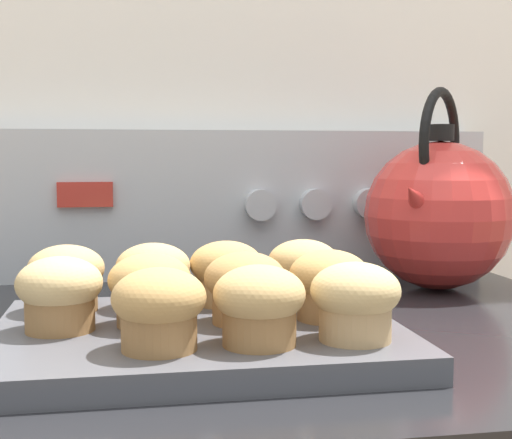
# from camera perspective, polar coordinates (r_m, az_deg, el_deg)

# --- Properties ---
(wall_back) EXTENTS (8.00, 0.05, 2.40)m
(wall_back) POSITION_cam_1_polar(r_m,az_deg,el_deg) (1.04, -3.74, 13.14)
(wall_back) COLOR white
(wall_back) RESTS_ON ground_plane
(control_panel) EXTENTS (0.76, 0.07, 0.20)m
(control_panel) POSITION_cam_1_polar(r_m,az_deg,el_deg) (0.98, -3.20, 1.28)
(control_panel) COLOR #B7BABF
(control_panel) RESTS_ON stove_range
(muffin_pan) EXTENTS (0.34, 0.27, 0.02)m
(muffin_pan) POSITION_cam_1_polar(r_m,az_deg,el_deg) (0.62, -4.64, -9.33)
(muffin_pan) COLOR #4C4C51
(muffin_pan) RESTS_ON stove_range
(muffin_r0_c1) EXTENTS (0.07, 0.07, 0.06)m
(muffin_r0_c1) POSITION_cam_1_polar(r_m,az_deg,el_deg) (0.54, -7.76, -6.98)
(muffin_r0_c1) COLOR olive
(muffin_r0_c1) RESTS_ON muffin_pan
(muffin_r0_c2) EXTENTS (0.07, 0.07, 0.06)m
(muffin_r0_c2) POSITION_cam_1_polar(r_m,az_deg,el_deg) (0.54, 0.26, -6.75)
(muffin_r0_c2) COLOR olive
(muffin_r0_c2) RESTS_ON muffin_pan
(muffin_r0_c3) EXTENTS (0.07, 0.07, 0.06)m
(muffin_r0_c3) POSITION_cam_1_polar(r_m,az_deg,el_deg) (0.56, 7.95, -6.39)
(muffin_r0_c3) COLOR tan
(muffin_r0_c3) RESTS_ON muffin_pan
(muffin_r1_c0) EXTENTS (0.07, 0.07, 0.06)m
(muffin_r1_c0) POSITION_cam_1_polar(r_m,az_deg,el_deg) (0.61, -15.44, -5.63)
(muffin_r1_c0) COLOR olive
(muffin_r1_c0) RESTS_ON muffin_pan
(muffin_r1_c1) EXTENTS (0.07, 0.07, 0.06)m
(muffin_r1_c1) POSITION_cam_1_polar(r_m,az_deg,el_deg) (0.61, -8.49, -5.45)
(muffin_r1_c1) COLOR #A37A4C
(muffin_r1_c1) RESTS_ON muffin_pan
(muffin_r1_c2) EXTENTS (0.07, 0.07, 0.06)m
(muffin_r1_c2) POSITION_cam_1_polar(r_m,az_deg,el_deg) (0.61, -0.90, -5.34)
(muffin_r1_c2) COLOR olive
(muffin_r1_c2) RESTS_ON muffin_pan
(muffin_r1_c3) EXTENTS (0.07, 0.07, 0.06)m
(muffin_r1_c3) POSITION_cam_1_polar(r_m,az_deg,el_deg) (0.63, 5.86, -5.09)
(muffin_r1_c3) COLOR #A37A4C
(muffin_r1_c3) RESTS_ON muffin_pan
(muffin_r2_c0) EXTENTS (0.07, 0.07, 0.06)m
(muffin_r2_c0) POSITION_cam_1_polar(r_m,az_deg,el_deg) (0.68, -14.94, -4.43)
(muffin_r2_c0) COLOR olive
(muffin_r2_c0) RESTS_ON muffin_pan
(muffin_r2_c1) EXTENTS (0.07, 0.07, 0.06)m
(muffin_r2_c1) POSITION_cam_1_polar(r_m,az_deg,el_deg) (0.68, -8.23, -4.35)
(muffin_r2_c1) COLOR tan
(muffin_r2_c1) RESTS_ON muffin_pan
(muffin_r2_c2) EXTENTS (0.07, 0.07, 0.06)m
(muffin_r2_c2) POSITION_cam_1_polar(r_m,az_deg,el_deg) (0.69, -2.41, -4.16)
(muffin_r2_c2) COLOR tan
(muffin_r2_c2) RESTS_ON muffin_pan
(muffin_r2_c3) EXTENTS (0.07, 0.07, 0.06)m
(muffin_r2_c3) POSITION_cam_1_polar(r_m,az_deg,el_deg) (0.70, 3.81, -4.00)
(muffin_r2_c3) COLOR olive
(muffin_r2_c3) RESTS_ON muffin_pan
(tea_kettle) EXTENTS (0.19, 0.20, 0.25)m
(tea_kettle) POSITION_cam_1_polar(r_m,az_deg,el_deg) (0.91, 14.38, 0.57)
(tea_kettle) COLOR red
(tea_kettle) RESTS_ON stove_range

